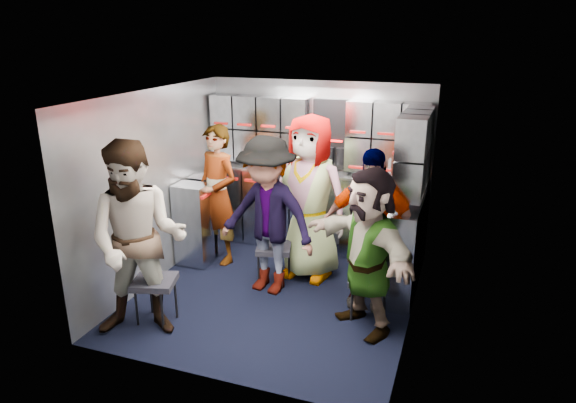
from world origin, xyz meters
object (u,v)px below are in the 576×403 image
(attendant_arc_a, at_px, (138,241))
(attendant_arc_e, at_px, (367,251))
(jump_seat_mid_left, at_px, (274,250))
(attendant_standing, at_px, (218,195))
(attendant_arc_d, at_px, (369,229))
(jump_seat_center, at_px, (313,234))
(jump_seat_near_right, at_px, (369,282))
(jump_seat_near_left, at_px, (155,284))
(attendant_arc_c, at_px, (309,198))
(jump_seat_mid_right, at_px, (370,256))
(attendant_arc_b, at_px, (267,216))

(attendant_arc_a, distance_m, attendant_arc_e, 2.04)
(jump_seat_mid_left, height_order, attendant_standing, attendant_standing)
(attendant_standing, relative_size, attendant_arc_d, 1.02)
(jump_seat_center, xyz_separation_m, jump_seat_near_right, (0.82, -0.89, -0.04))
(jump_seat_center, height_order, attendant_arc_e, attendant_arc_e)
(attendant_arc_a, bearing_deg, jump_seat_center, 39.36)
(attendant_arc_d, bearing_deg, jump_seat_mid_left, 172.65)
(attendant_arc_e, bearing_deg, jump_seat_near_left, -121.61)
(attendant_arc_e, bearing_deg, attendant_arc_c, 174.59)
(jump_seat_near_left, relative_size, jump_seat_mid_right, 0.93)
(attendant_arc_e, bearing_deg, attendant_arc_d, 141.12)
(jump_seat_near_left, xyz_separation_m, jump_seat_center, (1.07, 1.64, 0.03))
(jump_seat_near_left, relative_size, attendant_arc_b, 0.28)
(jump_seat_near_right, bearing_deg, jump_seat_near_left, -158.38)
(attendant_arc_a, bearing_deg, attendant_arc_e, 1.50)
(jump_seat_near_right, relative_size, attendant_arc_b, 0.26)
(jump_seat_mid_right, height_order, attendant_arc_c, attendant_arc_c)
(jump_seat_near_left, bearing_deg, jump_seat_center, 56.80)
(jump_seat_near_left, distance_m, attendant_arc_c, 1.88)
(attendant_standing, height_order, attendant_arc_e, attendant_standing)
(jump_seat_near_left, distance_m, jump_seat_mid_left, 1.37)
(jump_seat_near_left, bearing_deg, attendant_arc_b, 51.35)
(attendant_arc_b, xyz_separation_m, attendant_arc_d, (1.05, 0.07, -0.03))
(jump_seat_mid_left, height_order, attendant_arc_a, attendant_arc_a)
(attendant_arc_a, distance_m, attendant_arc_d, 2.18)
(attendant_arc_c, bearing_deg, jump_seat_center, 97.66)
(jump_seat_near_right, bearing_deg, attendant_arc_c, 139.47)
(jump_seat_mid_left, bearing_deg, attendant_arc_e, -26.74)
(attendant_standing, distance_m, attendant_arc_d, 1.93)
(attendant_arc_d, bearing_deg, jump_seat_near_right, -75.63)
(jump_seat_mid_right, relative_size, attendant_arc_c, 0.27)
(attendant_arc_a, xyz_separation_m, attendant_arc_e, (1.90, 0.75, -0.13))
(attendant_arc_c, bearing_deg, attendant_arc_d, -22.30)
(attendant_standing, bearing_deg, attendant_arc_c, 21.78)
(jump_seat_near_left, height_order, attendant_arc_c, attendant_arc_c)
(attendant_arc_c, relative_size, attendant_arc_e, 1.18)
(attendant_standing, bearing_deg, jump_seat_mid_left, 0.81)
(jump_seat_center, height_order, attendant_arc_b, attendant_arc_b)
(jump_seat_center, xyz_separation_m, attendant_standing, (-1.13, -0.17, 0.40))
(jump_seat_near_left, height_order, attendant_standing, attendant_standing)
(attendant_arc_c, bearing_deg, attendant_arc_b, -113.76)
(attendant_arc_e, bearing_deg, jump_seat_mid_right, 138.45)
(jump_seat_mid_left, distance_m, attendant_standing, 1.00)
(attendant_standing, distance_m, attendant_arc_b, 0.97)
(jump_seat_center, bearing_deg, attendant_arc_c, -90.00)
(jump_seat_center, distance_m, attendant_standing, 1.22)
(jump_seat_mid_left, bearing_deg, attendant_arc_b, -90.00)
(jump_seat_mid_right, bearing_deg, attendant_arc_d, -90.00)
(attendant_standing, relative_size, attendant_arc_e, 1.06)
(jump_seat_near_left, relative_size, attendant_arc_e, 0.30)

